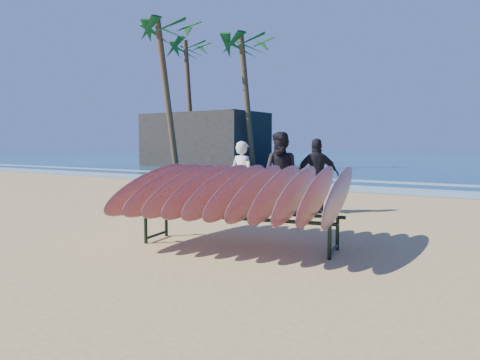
{
  "coord_description": "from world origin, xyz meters",
  "views": [
    {
      "loc": [
        4.73,
        -6.21,
        1.6
      ],
      "look_at": [
        0.0,
        0.8,
        0.95
      ],
      "focal_mm": 35.0,
      "sensor_mm": 36.0,
      "label": 1
    }
  ],
  "objects_px": {
    "palm_right": "(189,51)",
    "person_dark_a": "(282,173)",
    "person_white": "(243,177)",
    "building": "(204,140)",
    "palm_mid": "(247,47)",
    "person_dark_b": "(317,176)",
    "surfboard_rack": "(239,191)",
    "palm_left": "(166,33)"
  },
  "relations": [
    {
      "from": "palm_right",
      "to": "person_dark_a",
      "type": "bearing_deg",
      "value": -45.53
    },
    {
      "from": "person_white",
      "to": "building",
      "type": "distance_m",
      "value": 23.83
    },
    {
      "from": "palm_mid",
      "to": "person_dark_b",
      "type": "bearing_deg",
      "value": -52.04
    },
    {
      "from": "surfboard_rack",
      "to": "palm_left",
      "type": "relative_size",
      "value": 0.4
    },
    {
      "from": "person_dark_a",
      "to": "person_dark_b",
      "type": "xyz_separation_m",
      "value": [
        0.6,
        0.58,
        -0.08
      ]
    },
    {
      "from": "person_dark_b",
      "to": "palm_right",
      "type": "height_order",
      "value": "palm_right"
    },
    {
      "from": "surfboard_rack",
      "to": "palm_right",
      "type": "height_order",
      "value": "palm_right"
    },
    {
      "from": "person_dark_a",
      "to": "building",
      "type": "bearing_deg",
      "value": 123.93
    },
    {
      "from": "person_dark_a",
      "to": "person_dark_b",
      "type": "height_order",
      "value": "person_dark_a"
    },
    {
      "from": "person_dark_b",
      "to": "palm_left",
      "type": "height_order",
      "value": "palm_left"
    },
    {
      "from": "surfboard_rack",
      "to": "building",
      "type": "distance_m",
      "value": 27.42
    },
    {
      "from": "palm_right",
      "to": "palm_mid",
      "type": "bearing_deg",
      "value": -25.94
    },
    {
      "from": "person_dark_a",
      "to": "palm_left",
      "type": "relative_size",
      "value": 0.21
    },
    {
      "from": "person_white",
      "to": "person_dark_a",
      "type": "bearing_deg",
      "value": -150.53
    },
    {
      "from": "palm_left",
      "to": "palm_right",
      "type": "relative_size",
      "value": 0.91
    },
    {
      "from": "person_dark_a",
      "to": "person_dark_b",
      "type": "distance_m",
      "value": 0.84
    },
    {
      "from": "palm_left",
      "to": "palm_mid",
      "type": "relative_size",
      "value": 1.05
    },
    {
      "from": "person_white",
      "to": "person_dark_b",
      "type": "relative_size",
      "value": 0.96
    },
    {
      "from": "person_dark_b",
      "to": "surfboard_rack",
      "type": "bearing_deg",
      "value": 68.81
    },
    {
      "from": "palm_right",
      "to": "surfboard_rack",
      "type": "bearing_deg",
      "value": -48.46
    },
    {
      "from": "building",
      "to": "palm_left",
      "type": "height_order",
      "value": "palm_left"
    },
    {
      "from": "palm_left",
      "to": "palm_right",
      "type": "xyz_separation_m",
      "value": [
        -5.08,
        8.1,
        0.83
      ]
    },
    {
      "from": "surfboard_rack",
      "to": "palm_mid",
      "type": "height_order",
      "value": "palm_mid"
    },
    {
      "from": "person_dark_a",
      "to": "person_dark_b",
      "type": "bearing_deg",
      "value": 35.32
    },
    {
      "from": "person_white",
      "to": "palm_left",
      "type": "xyz_separation_m",
      "value": [
        -13.69,
        12.26,
        7.43
      ]
    },
    {
      "from": "person_dark_b",
      "to": "palm_left",
      "type": "relative_size",
      "value": 0.19
    },
    {
      "from": "person_white",
      "to": "palm_mid",
      "type": "bearing_deg",
      "value": -52.22
    },
    {
      "from": "person_white",
      "to": "palm_mid",
      "type": "xyz_separation_m",
      "value": [
        -10.59,
        16.37,
        6.96
      ]
    },
    {
      "from": "surfboard_rack",
      "to": "person_dark_a",
      "type": "distance_m",
      "value": 3.61
    },
    {
      "from": "person_white",
      "to": "palm_right",
      "type": "relative_size",
      "value": 0.17
    },
    {
      "from": "person_dark_a",
      "to": "palm_mid",
      "type": "xyz_separation_m",
      "value": [
        -11.42,
        15.99,
        6.86
      ]
    },
    {
      "from": "person_dark_b",
      "to": "person_white",
      "type": "bearing_deg",
      "value": 5.28
    },
    {
      "from": "building",
      "to": "person_dark_a",
      "type": "bearing_deg",
      "value": -47.4
    },
    {
      "from": "surfboard_rack",
      "to": "person_dark_b",
      "type": "xyz_separation_m",
      "value": [
        -0.52,
        4.01,
        -0.01
      ]
    },
    {
      "from": "surfboard_rack",
      "to": "person_dark_b",
      "type": "bearing_deg",
      "value": 84.54
    },
    {
      "from": "palm_mid",
      "to": "palm_right",
      "type": "bearing_deg",
      "value": 154.06
    },
    {
      "from": "person_dark_a",
      "to": "person_dark_b",
      "type": "relative_size",
      "value": 1.09
    },
    {
      "from": "person_dark_a",
      "to": "building",
      "type": "relative_size",
      "value": 0.22
    },
    {
      "from": "person_dark_b",
      "to": "palm_right",
      "type": "distance_m",
      "value": 29.19
    },
    {
      "from": "surfboard_rack",
      "to": "palm_right",
      "type": "relative_size",
      "value": 0.37
    },
    {
      "from": "building",
      "to": "palm_mid",
      "type": "bearing_deg",
      "value": -19.52
    },
    {
      "from": "surfboard_rack",
      "to": "palm_right",
      "type": "distance_m",
      "value": 32.33
    }
  ]
}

